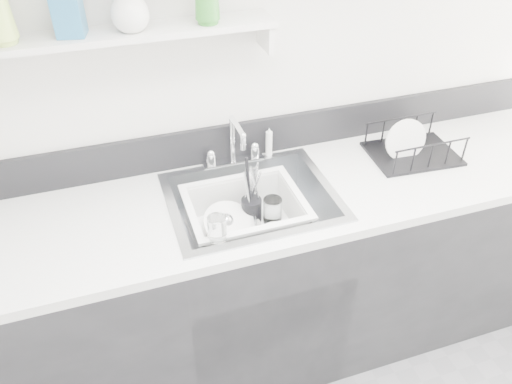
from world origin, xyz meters
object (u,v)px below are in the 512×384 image
object	(u,v)px
wash_tub	(245,218)
dish_rack	(414,142)
counter_run	(252,280)
sink	(252,215)

from	to	relation	value
wash_tub	dish_rack	size ratio (longest dim) A/B	1.22
counter_run	wash_tub	size ratio (longest dim) A/B	7.16
counter_run	wash_tub	xyz separation A→B (m)	(-0.03, -0.02, 0.38)
sink	wash_tub	bearing A→B (deg)	-152.77
counter_run	wash_tub	distance (m)	0.38
counter_run	sink	bearing A→B (deg)	0.00
counter_run	dish_rack	distance (m)	0.92
counter_run	sink	world-z (taller)	sink
counter_run	dish_rack	bearing A→B (deg)	5.26
wash_tub	dish_rack	world-z (taller)	dish_rack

